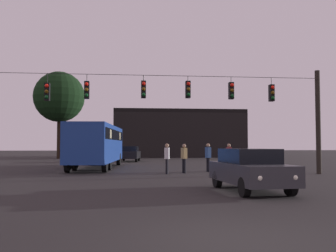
{
  "coord_description": "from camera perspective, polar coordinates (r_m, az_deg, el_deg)",
  "views": [
    {
      "loc": [
        -1.7,
        -6.6,
        1.66
      ],
      "look_at": [
        0.57,
        15.53,
        2.76
      ],
      "focal_mm": 40.82,
      "sensor_mm": 36.0,
      "label": 1
    }
  ],
  "objects": [
    {
      "name": "pedestrian_near_bus",
      "position": [
        24.66,
        9.09,
        -4.35
      ],
      "size": [
        0.26,
        0.38,
        1.74
      ],
      "color": "black",
      "rests_on": "ground"
    },
    {
      "name": "corner_building",
      "position": [
        55.23,
        1.25,
        -1.24
      ],
      "size": [
        17.61,
        11.56,
        6.39
      ],
      "color": "black",
      "rests_on": "ground"
    },
    {
      "name": "car_near_right",
      "position": [
        14.07,
        12.14,
        -6.29
      ],
      "size": [
        2.12,
        4.44,
        1.52
      ],
      "color": "#2D2D33",
      "rests_on": "ground"
    },
    {
      "name": "city_bus",
      "position": [
        27.66,
        -10.49,
        -2.36
      ],
      "size": [
        3.31,
        11.16,
        3.0
      ],
      "color": "navy",
      "rests_on": "ground"
    },
    {
      "name": "pedestrian_crossing_right",
      "position": [
        22.52,
        2.41,
        -4.58
      ],
      "size": [
        0.35,
        0.42,
        1.71
      ],
      "color": "black",
      "rests_on": "ground"
    },
    {
      "name": "pedestrian_crossing_center",
      "position": [
        23.73,
        6.01,
        -4.42
      ],
      "size": [
        0.34,
        0.41,
        1.75
      ],
      "color": "black",
      "rests_on": "ground"
    },
    {
      "name": "car_far_left",
      "position": [
        38.51,
        -5.73,
        -4.11
      ],
      "size": [
        2.28,
        4.48,
        1.52
      ],
      "color": "black",
      "rests_on": "ground"
    },
    {
      "name": "pedestrian_crossing_left",
      "position": [
        21.76,
        -0.16,
        -4.6
      ],
      "size": [
        0.32,
        0.41,
        1.74
      ],
      "color": "black",
      "rests_on": "ground"
    },
    {
      "name": "overhead_signal_span",
      "position": [
        21.05,
        -1.02,
        2.62
      ],
      "size": [
        18.53,
        0.44,
        5.96
      ],
      "color": "black",
      "rests_on": "ground"
    },
    {
      "name": "tree_left_silhouette",
      "position": [
        48.13,
        -15.93,
        4.19
      ],
      "size": [
        6.11,
        6.11,
        10.53
      ],
      "color": "black",
      "rests_on": "ground"
    },
    {
      "name": "ground_plane",
      "position": [
        31.19,
        -2.73,
        -5.88
      ],
      "size": [
        168.0,
        168.0,
        0.0
      ],
      "primitive_type": "plane",
      "color": "black",
      "rests_on": "ground"
    }
  ]
}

